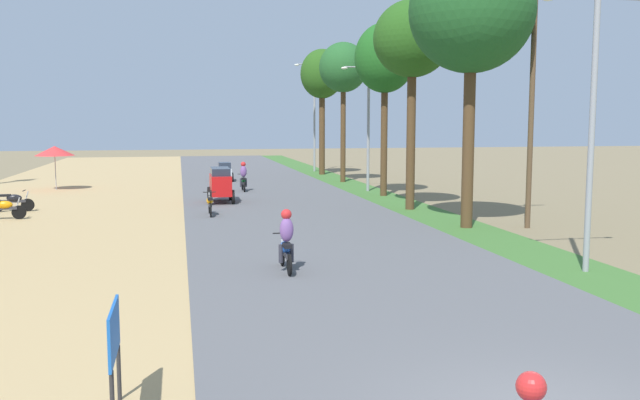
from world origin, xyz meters
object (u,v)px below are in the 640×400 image
object	(u,v)px
streetlamp_mid	(368,118)
car_van_red	(220,183)
motorbike_ahead_third	(210,203)
median_tree_fifth	(322,76)
utility_pole_near	(532,94)
vendor_umbrella	(55,151)
median_tree_fourth	(343,69)
parked_motorbike_fourth	(3,207)
motorbike_ahead_second	(286,242)
median_tree_nearest	(472,12)
streetlamp_near	(593,112)
car_hatchback_silver	(224,171)
median_tree_second	(412,41)
parked_motorbike_fifth	(13,200)
motorbike_ahead_fourth	(243,177)
streetlamp_far	(314,110)
street_signboard	(114,339)

from	to	relation	value
streetlamp_mid	car_van_red	bearing A→B (deg)	-155.36
streetlamp_mid	motorbike_ahead_third	size ratio (longest dim) A/B	3.93
median_tree_fifth	utility_pole_near	world-z (taller)	utility_pole_near
car_van_red	motorbike_ahead_third	size ratio (longest dim) A/B	1.34
vendor_umbrella	car_van_red	size ratio (longest dim) A/B	1.05
median_tree_fourth	parked_motorbike_fourth	bearing A→B (deg)	-141.49
utility_pole_near	motorbike_ahead_second	distance (m)	12.40
parked_motorbike_fourth	streetlamp_mid	size ratio (longest dim) A/B	0.25
median_tree_nearest	median_tree_fifth	xyz separation A→B (m)	(-0.06, 25.90, -0.61)
streetlamp_near	motorbike_ahead_third	xyz separation A→B (m)	(-9.23, 12.82, -3.67)
motorbike_ahead_second	car_hatchback_silver	bearing A→B (deg)	89.57
utility_pole_near	streetlamp_near	bearing A→B (deg)	-107.64
streetlamp_near	car_van_red	size ratio (longest dim) A/B	2.99
median_tree_second	streetlamp_mid	world-z (taller)	median_tree_second
median_tree_nearest	parked_motorbike_fifth	bearing A→B (deg)	155.09
vendor_umbrella	motorbike_ahead_fourth	xyz separation A→B (m)	(10.49, -2.98, -1.45)
median_tree_fourth	motorbike_ahead_fourth	xyz separation A→B (m)	(-6.92, -4.71, -6.48)
median_tree_second	streetlamp_mid	xyz separation A→B (m)	(0.33, 8.15, -3.31)
parked_motorbike_fifth	motorbike_ahead_third	world-z (taller)	motorbike_ahead_third
parked_motorbike_fourth	motorbike_ahead_fourth	bearing A→B (deg)	41.06
median_tree_nearest	median_tree_fourth	size ratio (longest dim) A/B	1.13
median_tree_second	utility_pole_near	bearing A→B (deg)	-64.61
parked_motorbike_fourth	median_tree_fourth	distance (m)	23.26
streetlamp_mid	streetlamp_far	distance (m)	15.56
utility_pole_near	motorbike_ahead_third	world-z (taller)	utility_pole_near
streetlamp_near	streetlamp_mid	xyz separation A→B (m)	(0.00, 21.21, -0.07)
median_tree_nearest	street_signboard	bearing A→B (deg)	-128.46
utility_pole_near	car_van_red	world-z (taller)	utility_pole_near
median_tree_second	vendor_umbrella	bearing A→B (deg)	144.15
street_signboard	motorbike_ahead_fourth	distance (m)	29.43
utility_pole_near	streetlamp_mid	bearing A→B (deg)	99.67
street_signboard	car_hatchback_silver	distance (m)	35.99
vendor_umbrella	streetlamp_near	size ratio (longest dim) A/B	0.35
car_hatchback_silver	streetlamp_mid	bearing A→B (deg)	-46.34
car_van_red	car_hatchback_silver	bearing A→B (deg)	85.31
median_tree_nearest	median_tree_fifth	bearing A→B (deg)	90.14
vendor_umbrella	median_tree_second	size ratio (longest dim) A/B	0.27
motorbike_ahead_fourth	median_tree_fifth	bearing A→B (deg)	58.26
median_tree_second	utility_pole_near	xyz separation A→B (m)	(2.69, -5.66, -2.48)
motorbike_ahead_fourth	car_hatchback_silver	bearing A→B (deg)	95.25
vendor_umbrella	median_tree_second	xyz separation A→B (m)	(17.09, -12.35, 5.17)
motorbike_ahead_third	parked_motorbike_fifth	bearing A→B (deg)	160.45
street_signboard	utility_pole_near	world-z (taller)	utility_pole_near
utility_pole_near	car_van_red	bearing A→B (deg)	137.67
street_signboard	streetlamp_mid	distance (m)	30.26
parked_motorbike_fourth	street_signboard	distance (m)	20.86
streetlamp_far	median_tree_fourth	bearing A→B (deg)	-90.11
median_tree_fourth	median_tree_fifth	size ratio (longest dim) A/B	0.98
parked_motorbike_fourth	car_hatchback_silver	xyz separation A→B (m)	(9.88, 15.84, 0.19)
motorbike_ahead_third	median_tree_second	bearing A→B (deg)	1.54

